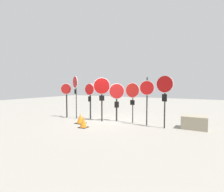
# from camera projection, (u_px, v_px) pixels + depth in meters

# --- Properties ---
(ground_plane) EXTENTS (40.00, 40.00, 0.00)m
(ground_plane) POSITION_uv_depth(u_px,v_px,m) (110.00, 121.00, 9.73)
(ground_plane) COLOR gray
(stop_sign_0) EXTENTS (0.64, 0.28, 2.11)m
(stop_sign_0) POSITION_uv_depth(u_px,v_px,m) (66.00, 94.00, 10.74)
(stop_sign_0) COLOR black
(stop_sign_0) RESTS_ON ground
(stop_sign_1) EXTENTS (0.63, 0.36, 2.54)m
(stop_sign_1) POSITION_uv_depth(u_px,v_px,m) (75.00, 86.00, 10.34)
(stop_sign_1) COLOR black
(stop_sign_1) RESTS_ON ground
(stop_sign_2) EXTENTS (0.70, 0.16, 2.10)m
(stop_sign_2) POSITION_uv_depth(u_px,v_px,m) (90.00, 95.00, 10.26)
(stop_sign_2) COLOR black
(stop_sign_2) RESTS_ON ground
(stop_sign_3) EXTENTS (0.81, 0.47, 2.42)m
(stop_sign_3) POSITION_uv_depth(u_px,v_px,m) (102.00, 90.00, 9.55)
(stop_sign_3) COLOR black
(stop_sign_3) RESTS_ON ground
(stop_sign_4) EXTENTS (0.75, 0.45, 2.10)m
(stop_sign_4) POSITION_uv_depth(u_px,v_px,m) (117.00, 95.00, 9.56)
(stop_sign_4) COLOR black
(stop_sign_4) RESTS_ON ground
(stop_sign_5) EXTENTS (0.80, 0.12, 2.13)m
(stop_sign_5) POSITION_uv_depth(u_px,v_px,m) (132.00, 93.00, 9.15)
(stop_sign_5) COLOR black
(stop_sign_5) RESTS_ON ground
(stop_sign_6) EXTENTS (0.72, 0.17, 2.38)m
(stop_sign_6) POSITION_uv_depth(u_px,v_px,m) (147.00, 92.00, 8.51)
(stop_sign_6) COLOR black
(stop_sign_6) RESTS_ON ground
(stop_sign_7) EXTENTS (0.80, 0.16, 2.44)m
(stop_sign_7) POSITION_uv_depth(u_px,v_px,m) (165.00, 89.00, 7.95)
(stop_sign_7) COLOR black
(stop_sign_7) RESTS_ON ground
(traffic_cone_0) EXTENTS (0.40, 0.40, 0.53)m
(traffic_cone_0) POSITION_uv_depth(u_px,v_px,m) (83.00, 122.00, 8.20)
(traffic_cone_0) COLOR black
(traffic_cone_0) RESTS_ON ground
(traffic_cone_1) EXTENTS (0.47, 0.47, 0.50)m
(traffic_cone_1) POSITION_uv_depth(u_px,v_px,m) (80.00, 119.00, 9.11)
(traffic_cone_1) COLOR black
(traffic_cone_1) RESTS_ON ground
(storage_crate) EXTENTS (1.08, 0.77, 0.59)m
(storage_crate) POSITION_uv_depth(u_px,v_px,m) (195.00, 122.00, 7.94)
(storage_crate) COLOR #9E937A
(storage_crate) RESTS_ON ground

